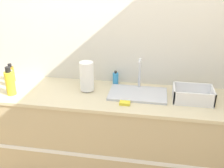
# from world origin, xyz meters

# --- Properties ---
(wall_back) EXTENTS (4.99, 0.06, 2.60)m
(wall_back) POSITION_xyz_m (0.00, 0.63, 1.30)
(wall_back) COLOR beige
(wall_back) RESTS_ON ground_plane
(counter_cabinet) EXTENTS (2.62, 0.63, 0.93)m
(counter_cabinet) POSITION_xyz_m (0.00, 0.30, 0.47)
(counter_cabinet) COLOR tan
(counter_cabinet) RESTS_ON ground_plane
(sink) EXTENTS (0.52, 0.32, 0.31)m
(sink) POSITION_xyz_m (0.38, 0.34, 0.95)
(sink) COLOR silver
(sink) RESTS_ON counter_cabinet
(paper_towel_roll) EXTENTS (0.13, 0.13, 0.28)m
(paper_towel_roll) POSITION_xyz_m (-0.10, 0.35, 1.08)
(paper_towel_roll) COLOR #4C4C51
(paper_towel_roll) RESTS_ON counter_cabinet
(dish_rack) EXTENTS (0.34, 0.23, 0.12)m
(dish_rack) POSITION_xyz_m (0.86, 0.30, 0.98)
(dish_rack) COLOR white
(dish_rack) RESTS_ON counter_cabinet
(bottle_amber) EXTENTS (0.07, 0.07, 0.19)m
(bottle_amber) POSITION_xyz_m (-0.92, 0.44, 1.02)
(bottle_amber) COLOR #B26B19
(bottle_amber) RESTS_ON counter_cabinet
(bottle_clear) EXTENTS (0.06, 0.06, 0.20)m
(bottle_clear) POSITION_xyz_m (-0.85, 0.31, 1.02)
(bottle_clear) COLOR silver
(bottle_clear) RESTS_ON counter_cabinet
(bottle_yellow) EXTENTS (0.08, 0.08, 0.27)m
(bottle_yellow) POSITION_xyz_m (-0.76, 0.15, 1.05)
(bottle_yellow) COLOR yellow
(bottle_yellow) RESTS_ON counter_cabinet
(soap_dispenser) EXTENTS (0.06, 0.06, 0.14)m
(soap_dispenser) POSITION_xyz_m (0.14, 0.53, 1.00)
(soap_dispenser) COLOR #338CCC
(soap_dispenser) RESTS_ON counter_cabinet
(sponge) EXTENTS (0.09, 0.06, 0.02)m
(sponge) POSITION_xyz_m (0.29, 0.13, 0.95)
(sponge) COLOR yellow
(sponge) RESTS_ON counter_cabinet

